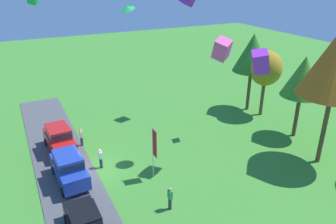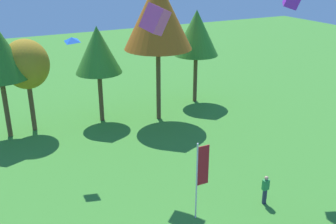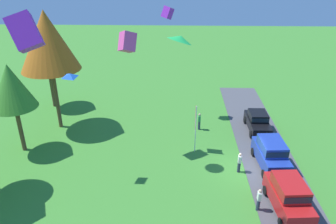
{
  "view_description": "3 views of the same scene",
  "coord_description": "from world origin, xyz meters",
  "views": [
    {
      "loc": [
        22.43,
        -4.63,
        14.68
      ],
      "look_at": [
        1.44,
        5.78,
        4.52
      ],
      "focal_mm": 35.0,
      "sensor_mm": 36.0,
      "label": 1
    },
    {
      "loc": [
        -6.22,
        -10.65,
        12.64
      ],
      "look_at": [
        1.54,
        4.63,
        5.88
      ],
      "focal_mm": 42.0,
      "sensor_mm": 36.0,
      "label": 2
    },
    {
      "loc": [
        -21.54,
        5.41,
        15.35
      ],
      "look_at": [
        0.61,
        6.12,
        4.78
      ],
      "focal_mm": 35.0,
      "sensor_mm": 36.0,
      "label": 3
    }
  ],
  "objects": [
    {
      "name": "kite_box_over_trees",
      "position": [
        10.32,
        6.47,
        10.54
      ],
      "size": [
        1.18,
        1.33,
        1.35
      ],
      "primitive_type": "cube",
      "rotation": [
        0.21,
        0.3,
        5.72
      ],
      "color": "purple"
    },
    {
      "name": "person_watching_sky",
      "position": [
        6.79,
        3.28,
        0.88
      ],
      "size": [
        0.36,
        0.24,
        1.71
      ],
      "color": "#2D334C",
      "rests_on": "ground"
    },
    {
      "name": "car_sedan_by_flagpole",
      "position": [
        6.75,
        -2.32,
        1.04
      ],
      "size": [
        4.41,
        1.98,
        1.84
      ],
      "color": "black",
      "rests_on": "ground"
    },
    {
      "name": "kite_diamond_trailing_tail",
      "position": [
        -0.8,
        12.68,
        8.09
      ],
      "size": [
        1.18,
        1.2,
        0.4
      ],
      "primitive_type": "pyramid",
      "rotation": [
        0.17,
        0.0,
        5.38
      ],
      "color": "blue"
    },
    {
      "name": "tree_lone_near",
      "position": [
        2.57,
        18.78,
        5.9
      ],
      "size": [
        3.69,
        3.69,
        7.79
      ],
      "color": "brown",
      "rests_on": "ground"
    },
    {
      "name": "pavement_strip",
      "position": [
        0.0,
        -2.2,
        0.03
      ],
      "size": [
        36.0,
        4.4,
        0.06
      ],
      "primitive_type": "cube",
      "color": "#4C4C51",
      "rests_on": "ground"
    },
    {
      "name": "person_on_lawn",
      "position": [
        -4.42,
        -0.03,
        0.88
      ],
      "size": [
        0.36,
        0.24,
        1.71
      ],
      "color": "#2D334C",
      "rests_on": "ground"
    },
    {
      "name": "car_suv_mid_row",
      "position": [
        0.69,
        -2.05,
        1.3
      ],
      "size": [
        4.7,
        2.27,
        2.28
      ],
      "color": "#1E389E",
      "rests_on": "ground"
    },
    {
      "name": "kite_delta_topmost",
      "position": [
        -5.54,
        5.32,
        11.71
      ],
      "size": [
        1.77,
        1.78,
        0.69
      ],
      "primitive_type": "cone",
      "rotation": [
        0.34,
        0.0,
        0.53
      ],
      "color": "green"
    },
    {
      "name": "tree_left_of_center",
      "position": [
        -2.78,
        19.3,
        5.25
      ],
      "size": [
        3.39,
        3.39,
        7.15
      ],
      "color": "brown",
      "rests_on": "ground"
    },
    {
      "name": "car_suv_far_end",
      "position": [
        -4.36,
        -1.92,
        1.3
      ],
      "size": [
        4.73,
        2.32,
        2.28
      ],
      "color": "red",
      "rests_on": "ground"
    },
    {
      "name": "tree_far_left",
      "position": [
        -4.63,
        18.93,
        6.55
      ],
      "size": [
        4.09,
        4.09,
        8.63
      ],
      "color": "brown",
      "rests_on": "ground"
    },
    {
      "name": "ground_plane",
      "position": [
        0.0,
        0.0,
        0.0
      ],
      "size": [
        120.0,
        120.0,
        0.0
      ],
      "primitive_type": "plane",
      "color": "#3D842D"
    },
    {
      "name": "flag_banner",
      "position": [
        2.99,
        3.86,
        2.73
      ],
      "size": [
        0.71,
        0.08,
        4.31
      ],
      "color": "silver",
      "rests_on": "ground"
    },
    {
      "name": "person_beside_suv",
      "position": [
        -0.13,
        0.54,
        0.88
      ],
      "size": [
        0.36,
        0.24,
        1.71
      ],
      "color": "#2D334C",
      "rests_on": "ground"
    },
    {
      "name": "kite_box_high_left",
      "position": [
        3.11,
        9.3,
        9.45
      ],
      "size": [
        1.87,
        1.54,
        1.91
      ],
      "primitive_type": "cube",
      "rotation": [
        0.32,
        0.3,
        0.63
      ],
      "color": "#EA4C9E"
    }
  ]
}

